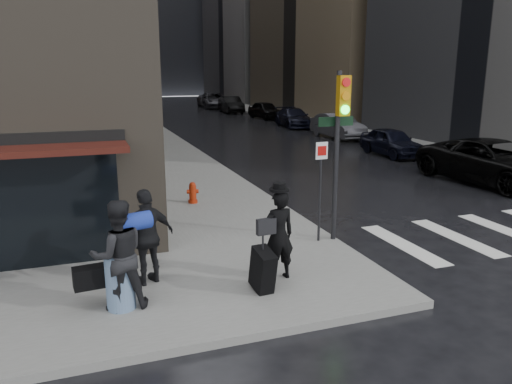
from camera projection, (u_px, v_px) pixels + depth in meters
ground at (286, 280)px, 10.02m from camera, size 140.00×140.00×0.00m
sidewalk_left at (135, 129)px, 34.71m from camera, size 4.00×50.00×0.15m
sidewalk_right at (311, 123)px, 39.10m from camera, size 3.00×50.00×0.15m
bldg_right_far at (297, 7)px, 68.55m from camera, size 22.00×20.00×25.00m
man_overcoat at (275, 241)px, 9.45m from camera, size 1.01×1.05×1.95m
man_jeans at (118, 255)px, 8.33m from camera, size 1.39×0.81×1.91m
man_greycoat at (148, 237)px, 9.35m from camera, size 1.17×0.82×1.84m
traffic_light at (338, 134)px, 11.34m from camera, size 0.99×0.44×3.95m
fire_hydrant at (193, 194)px, 15.21m from camera, size 0.37×0.29×0.65m
parked_car_0 at (494, 162)px, 18.31m from camera, size 3.22×6.06×1.62m
parked_car_1 at (392, 142)px, 24.41m from camera, size 1.65×3.99×1.35m
parked_car_2 at (338, 126)px, 30.63m from camera, size 1.67×4.56×1.49m
parked_car_3 at (294, 118)px, 36.67m from camera, size 2.36×4.85×1.36m
parked_car_4 at (265, 110)px, 42.77m from camera, size 2.16×4.45×1.46m
parked_car_5 at (231, 105)px, 48.44m from camera, size 1.95×4.86×1.57m
parked_car_6 at (214, 100)px, 54.47m from camera, size 2.99×6.12×1.67m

